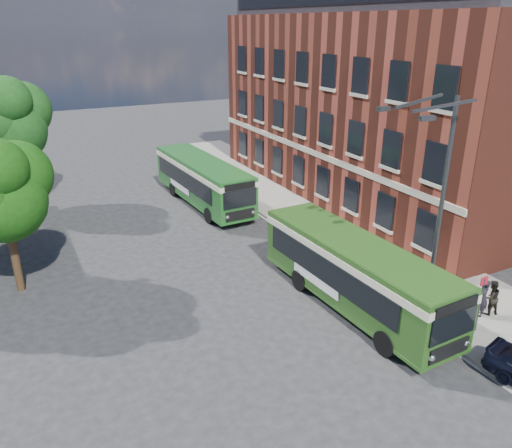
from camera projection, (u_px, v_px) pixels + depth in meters
ground at (298, 316)px, 20.94m from camera, size 120.00×120.00×0.00m
pavement at (328, 223)px, 30.45m from camera, size 6.00×48.00×0.15m
kerb_line at (285, 233)px, 29.20m from camera, size 0.12×48.00×0.01m
brick_office at (386, 93)px, 34.09m from camera, size 12.10×26.00×14.20m
street_lamp at (435, 206)px, 19.50m from camera, size 2.96×2.38×9.00m
bus_stop_sign at (480, 300)px, 19.23m from camera, size 0.35×0.08×2.52m
bus_front at (355, 268)px, 21.01m from camera, size 3.04×10.48×3.02m
bus_rear at (203, 178)px, 33.30m from camera, size 3.15×10.88×3.02m
pedestrian_a at (483, 298)px, 20.45m from camera, size 0.71×0.64×1.61m
pedestrian_b at (491, 297)px, 20.58m from camera, size 0.88×0.77×1.55m
tree_left at (3, 189)px, 21.22m from camera, size 4.26×4.05×7.19m
tree_right at (11, 120)px, 31.16m from camera, size 5.07×4.82×8.56m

